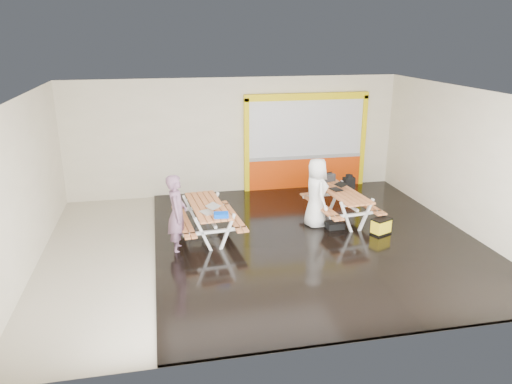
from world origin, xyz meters
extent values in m
cube|color=#BFB5A1|center=(0.00, 0.00, -0.01)|extent=(10.00, 8.00, 0.01)
cube|color=white|center=(0.00, 0.00, 3.50)|extent=(10.00, 8.00, 0.01)
cube|color=beige|center=(0.00, 4.00, 1.75)|extent=(10.00, 0.01, 3.50)
cube|color=beige|center=(0.00, -4.00, 1.75)|extent=(10.00, 0.01, 3.50)
cube|color=beige|center=(-5.00, 0.00, 1.75)|extent=(0.01, 8.00, 3.50)
cube|color=beige|center=(5.00, 0.00, 1.75)|extent=(0.01, 8.00, 3.50)
cube|color=black|center=(1.25, 0.00, 0.03)|extent=(7.50, 7.98, 0.05)
cube|color=#D23B06|center=(2.20, 3.93, 0.50)|extent=(3.60, 0.12, 1.00)
cube|color=gray|center=(2.20, 3.93, 1.03)|extent=(3.60, 0.14, 0.10)
cube|color=silver|center=(2.20, 3.94, 1.94)|extent=(3.60, 0.08, 1.72)
cube|color=yellow|center=(0.33, 3.92, 1.45)|extent=(0.14, 0.16, 2.90)
cube|color=yellow|center=(4.07, 3.92, 1.45)|extent=(0.14, 0.16, 2.90)
cube|color=yellow|center=(2.20, 3.92, 2.90)|extent=(3.88, 0.16, 0.20)
cube|color=#D17842|center=(-1.53, 0.60, 0.83)|extent=(0.34, 2.13, 0.04)
cube|color=#D17842|center=(-1.38, 0.61, 0.83)|extent=(0.34, 2.13, 0.04)
cube|color=#D17842|center=(-1.23, 0.63, 0.83)|extent=(0.34, 2.13, 0.04)
cube|color=#D17842|center=(-1.08, 0.64, 0.83)|extent=(0.34, 2.13, 0.04)
cube|color=#D17842|center=(-0.93, 0.66, 0.83)|extent=(0.34, 2.13, 0.04)
cube|color=white|center=(-1.43, -0.20, 0.45)|extent=(0.40, 0.10, 0.85)
cube|color=white|center=(-0.88, -0.15, 0.45)|extent=(0.40, 0.10, 0.85)
cube|color=white|center=(-1.15, -0.17, 0.50)|extent=(1.45, 0.21, 0.06)
cube|color=white|center=(-1.15, -0.17, 0.77)|extent=(0.72, 0.13, 0.06)
cube|color=white|center=(-1.59, 1.41, 0.45)|extent=(0.40, 0.10, 0.85)
cube|color=white|center=(-1.04, 1.46, 0.45)|extent=(0.40, 0.10, 0.85)
cube|color=white|center=(-1.31, 1.43, 0.50)|extent=(1.45, 0.21, 0.06)
cube|color=white|center=(-1.31, 1.43, 0.77)|extent=(0.72, 0.13, 0.06)
cube|color=white|center=(-1.23, 0.63, 0.61)|extent=(0.23, 1.74, 0.06)
cube|color=#D17842|center=(-1.88, 0.56, 0.51)|extent=(0.33, 2.13, 0.04)
cube|color=#D17842|center=(-1.74, 0.58, 0.51)|extent=(0.33, 2.13, 0.04)
cube|color=#D17842|center=(-0.72, 0.68, 0.51)|extent=(0.33, 2.13, 0.04)
cube|color=#D17842|center=(-0.58, 0.69, 0.51)|extent=(0.33, 2.13, 0.04)
cube|color=#D17842|center=(1.97, 0.95, 0.82)|extent=(0.37, 2.11, 0.04)
cube|color=#D17842|center=(2.12, 0.97, 0.82)|extent=(0.37, 2.11, 0.04)
cube|color=#D17842|center=(2.27, 0.99, 0.82)|extent=(0.37, 2.11, 0.04)
cube|color=#D17842|center=(2.42, 1.00, 0.82)|extent=(0.37, 2.11, 0.04)
cube|color=#D17842|center=(2.57, 1.02, 0.82)|extent=(0.37, 2.11, 0.04)
cube|color=white|center=(2.09, 0.16, 0.45)|extent=(0.40, 0.11, 0.84)
cube|color=white|center=(2.63, 0.22, 0.45)|extent=(0.40, 0.11, 0.84)
cube|color=white|center=(2.36, 0.19, 0.49)|extent=(1.44, 0.22, 0.06)
cube|color=white|center=(2.36, 0.19, 0.77)|extent=(0.71, 0.14, 0.06)
cube|color=white|center=(1.91, 1.75, 0.45)|extent=(0.40, 0.11, 0.84)
cube|color=white|center=(2.45, 1.81, 0.45)|extent=(0.40, 0.11, 0.84)
cube|color=white|center=(2.18, 1.78, 0.49)|extent=(1.44, 0.22, 0.06)
cube|color=white|center=(2.18, 1.78, 0.77)|extent=(0.71, 0.14, 0.06)
cube|color=white|center=(2.27, 0.99, 0.61)|extent=(0.26, 1.73, 0.06)
cube|color=#D17842|center=(1.62, 0.91, 0.50)|extent=(0.36, 2.11, 0.04)
cube|color=#D17842|center=(1.77, 0.93, 0.50)|extent=(0.36, 2.11, 0.04)
cube|color=#D17842|center=(2.78, 1.04, 0.50)|extent=(0.36, 2.11, 0.04)
cube|color=#D17842|center=(2.92, 1.06, 0.50)|extent=(0.36, 2.11, 0.04)
imported|color=#76526C|center=(-1.97, 0.05, 0.89)|extent=(0.51, 0.71, 1.81)
imported|color=white|center=(1.53, 0.83, 0.88)|extent=(0.62, 0.91, 1.80)
cube|color=silver|center=(-1.29, 0.11, 0.86)|extent=(0.37, 0.42, 0.02)
cube|color=silver|center=(-1.15, 0.17, 0.98)|extent=(0.35, 0.41, 0.07)
cube|color=silver|center=(-1.16, 0.17, 0.98)|extent=(0.30, 0.36, 0.05)
cube|color=black|center=(2.17, 1.14, 0.85)|extent=(0.31, 0.38, 0.02)
cube|color=black|center=(2.32, 1.17, 0.97)|extent=(0.29, 0.38, 0.07)
cube|color=silver|center=(2.31, 1.17, 0.97)|extent=(0.25, 0.33, 0.05)
cube|color=#0040DC|center=(-1.01, -0.21, 0.89)|extent=(0.34, 0.25, 0.09)
cube|color=black|center=(2.20, 1.91, 0.94)|extent=(0.48, 0.36, 0.19)
cylinder|color=black|center=(2.20, 1.91, 1.08)|extent=(0.31, 0.14, 0.03)
cube|color=black|center=(2.79, 1.78, 0.73)|extent=(0.32, 0.22, 0.44)
cylinder|color=black|center=(2.79, 1.78, 0.97)|extent=(0.21, 0.21, 0.11)
cube|color=black|center=(1.94, 0.48, 0.13)|extent=(0.44, 0.33, 0.16)
cube|color=black|center=(2.90, -0.09, 0.07)|extent=(0.55, 0.46, 0.05)
cube|color=yellow|center=(2.90, -0.09, 0.25)|extent=(0.52, 0.43, 0.35)
cube|color=black|center=(2.90, -0.09, 0.43)|extent=(0.55, 0.46, 0.03)
camera|label=1|loc=(-2.27, -10.13, 4.72)|focal=33.88mm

